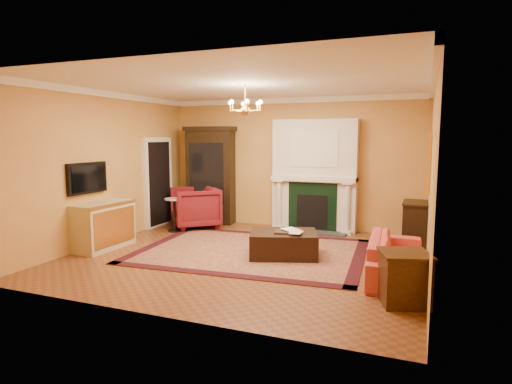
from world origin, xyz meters
The scene contains 26 objects.
floor centered at (0.00, 0.00, -0.01)m, with size 6.00×5.50×0.02m, color brown.
ceiling centered at (0.00, 0.00, 3.01)m, with size 6.00×5.50×0.02m, color white.
wall_back centered at (0.00, 2.76, 1.50)m, with size 6.00×0.02×3.00m, color gold.
wall_front centered at (0.00, -2.76, 1.50)m, with size 6.00×0.02×3.00m, color gold.
wall_left centered at (-3.01, 0.00, 1.50)m, with size 0.02×5.50×3.00m, color gold.
wall_right centered at (3.01, 0.00, 1.50)m, with size 0.02×5.50×3.00m, color gold.
fireplace centered at (0.60, 2.57, 1.19)m, with size 1.90×0.70×2.50m.
crown_molding centered at (0.00, 0.96, 2.94)m, with size 6.00×5.50×0.12m.
doorway centered at (-2.95, 1.70, 1.05)m, with size 0.08×1.05×2.10m.
tv_panel centered at (-2.95, -0.60, 1.35)m, with size 0.09×0.95×0.58m.
gilt_mirror centered at (2.97, 1.40, 1.65)m, with size 0.06×0.76×1.05m.
chandelier centered at (0.00, 0.00, 2.61)m, with size 0.63×0.55×0.53m.
oriental_rug centered at (-0.03, 0.32, 0.01)m, with size 4.08×3.06×0.02m, color #4B1017.
china_cabinet centered at (-1.96, 2.49, 1.13)m, with size 1.13×0.51×2.26m, color black.
wingback_armchair centered at (-2.04, 1.81, 0.52)m, with size 1.02×0.95×1.05m, color maroon.
pedestal_table centered at (-2.27, 1.28, 0.44)m, with size 0.42×0.42×0.75m.
commode centered at (-2.73, -0.49, 0.44)m, with size 0.56×1.19×0.88m, color #BBAD88.
coral_sofa centered at (2.56, -0.15, 0.40)m, with size 2.02×0.59×0.79m, color #C5423E.
end_table centered at (2.72, -1.28, 0.32)m, with size 0.55×0.55×0.64m, color #38240F.
console_table centered at (2.78, 1.80, 0.42)m, with size 0.43×0.76×0.85m, color black.
leather_ottoman centered at (0.64, 0.22, 0.23)m, with size 1.16×0.84×0.43m, color black.
ottoman_tray centered at (0.70, 0.17, 0.46)m, with size 0.40×0.31×0.03m, color black.
book_a centered at (0.69, 0.15, 0.63)m, with size 0.23×0.03×0.32m, color gray.
book_b centered at (0.80, 0.08, 0.61)m, with size 0.20×0.02×0.28m, color gray.
topiary_left centered at (0.06, 2.53, 1.46)m, with size 0.15×0.15×0.41m.
topiary_right centered at (1.28, 2.53, 1.46)m, with size 0.15×0.15×0.42m.
Camera 1 is at (2.89, -6.82, 2.10)m, focal length 30.00 mm.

